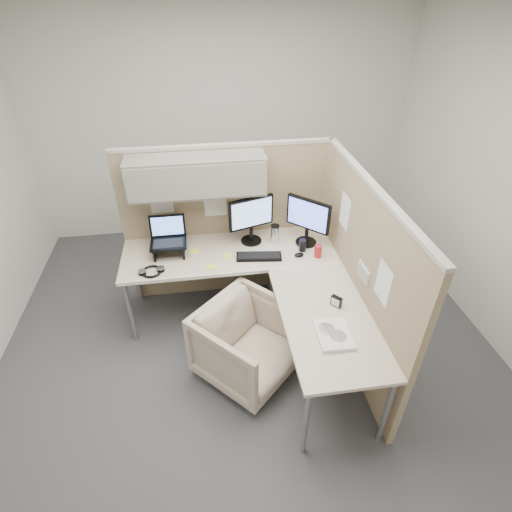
{
  "coord_description": "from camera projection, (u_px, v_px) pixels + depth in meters",
  "views": [
    {
      "loc": [
        -0.32,
        -2.55,
        2.84
      ],
      "look_at": [
        0.1,
        0.25,
        0.85
      ],
      "focal_mm": 28.0,
      "sensor_mm": 36.0,
      "label": 1
    }
  ],
  "objects": [
    {
      "name": "soda_can_green",
      "position": [
        318.0,
        251.0,
        3.63
      ],
      "size": [
        0.07,
        0.07,
        0.12
      ],
      "primitive_type": "cylinder",
      "color": "#B21E1E",
      "rests_on": "desk"
    },
    {
      "name": "partition_right",
      "position": [
        356.0,
        273.0,
        3.32
      ],
      "size": [
        0.07,
        2.03,
        1.63
      ],
      "color": "#9C8866",
      "rests_on": "ground"
    },
    {
      "name": "desk_clock",
      "position": [
        336.0,
        301.0,
        3.09
      ],
      "size": [
        0.08,
        0.09,
        0.09
      ],
      "rotation": [
        0.0,
        0.0,
        -0.85
      ],
      "color": "black",
      "rests_on": "desk"
    },
    {
      "name": "office_chair",
      "position": [
        248.0,
        341.0,
        3.3
      ],
      "size": [
        0.99,
        0.99,
        0.74
      ],
      "primitive_type": "imported",
      "rotation": [
        0.0,
        0.0,
        0.76
      ],
      "color": "beige",
      "rests_on": "ground"
    },
    {
      "name": "mouse",
      "position": [
        299.0,
        255.0,
        3.66
      ],
      "size": [
        0.1,
        0.07,
        0.03
      ],
      "primitive_type": "ellipsoid",
      "rotation": [
        0.0,
        0.0,
        0.15
      ],
      "color": "black",
      "rests_on": "desk"
    },
    {
      "name": "monitor_right",
      "position": [
        308.0,
        218.0,
        3.69
      ],
      "size": [
        0.34,
        0.34,
        0.47
      ],
      "rotation": [
        0.0,
        0.0,
        -0.78
      ],
      "color": "black",
      "rests_on": "desk"
    },
    {
      "name": "paper_stack",
      "position": [
        334.0,
        335.0,
        2.85
      ],
      "size": [
        0.25,
        0.31,
        0.03
      ],
      "rotation": [
        0.0,
        0.0,
        -0.03
      ],
      "color": "white",
      "rests_on": "desk"
    },
    {
      "name": "ground",
      "position": [
        249.0,
        346.0,
        3.74
      ],
      "size": [
        4.5,
        4.5,
        0.0
      ],
      "primitive_type": "plane",
      "color": "#414146",
      "rests_on": "ground"
    },
    {
      "name": "sticky_note_d",
      "position": [
        228.0,
        256.0,
        3.67
      ],
      "size": [
        0.1,
        0.1,
        0.01
      ],
      "primitive_type": "cube",
      "rotation": [
        0.0,
        0.0,
        -0.31
      ],
      "color": "#ECF941",
      "rests_on": "desk"
    },
    {
      "name": "sticky_note_c",
      "position": [
        194.0,
        251.0,
        3.73
      ],
      "size": [
        0.08,
        0.08,
        0.01
      ],
      "primitive_type": "cube",
      "rotation": [
        0.0,
        0.0,
        0.1
      ],
      "color": "#ECF941",
      "rests_on": "desk"
    },
    {
      "name": "sticky_note_a",
      "position": [
        211.0,
        267.0,
        3.53
      ],
      "size": [
        0.08,
        0.08,
        0.01
      ],
      "primitive_type": "cube",
      "rotation": [
        0.0,
        0.0,
        0.12
      ],
      "color": "#ECF941",
      "rests_on": "desk"
    },
    {
      "name": "headphones",
      "position": [
        152.0,
        271.0,
        3.46
      ],
      "size": [
        0.22,
        0.2,
        0.03
      ],
      "rotation": [
        0.0,
        0.0,
        0.14
      ],
      "color": "black",
      "rests_on": "desk"
    },
    {
      "name": "partition_back",
      "position": [
        214.0,
        202.0,
        3.75
      ],
      "size": [
        2.0,
        0.36,
        1.63
      ],
      "color": "#9C8866",
      "rests_on": "ground"
    },
    {
      "name": "keyboard",
      "position": [
        259.0,
        257.0,
        3.64
      ],
      "size": [
        0.43,
        0.19,
        0.02
      ],
      "primitive_type": "cube",
      "rotation": [
        0.0,
        0.0,
        -0.12
      ],
      "color": "black",
      "rests_on": "desk"
    },
    {
      "name": "laptop_station",
      "position": [
        168.0,
        241.0,
        3.64
      ],
      "size": [
        0.32,
        0.28,
        0.34
      ],
      "color": "black",
      "rests_on": "desk"
    },
    {
      "name": "monitor_left",
      "position": [
        251.0,
        217.0,
        3.71
      ],
      "size": [
        0.43,
        0.2,
        0.47
      ],
      "rotation": [
        0.0,
        0.0,
        0.3
      ],
      "color": "black",
      "rests_on": "desk"
    },
    {
      "name": "travel_mug",
      "position": [
        275.0,
        233.0,
        3.82
      ],
      "size": [
        0.08,
        0.08,
        0.18
      ],
      "color": "silver",
      "rests_on": "desk"
    },
    {
      "name": "soda_can_silver",
      "position": [
        303.0,
        245.0,
        3.71
      ],
      "size": [
        0.07,
        0.07,
        0.12
      ],
      "primitive_type": "cylinder",
      "color": "black",
      "rests_on": "desk"
    },
    {
      "name": "desk",
      "position": [
        261.0,
        279.0,
        3.46
      ],
      "size": [
        2.0,
        1.98,
        0.73
      ],
      "color": "beige",
      "rests_on": "ground"
    }
  ]
}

